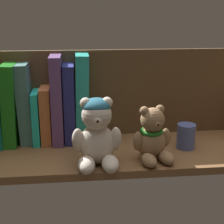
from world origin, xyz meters
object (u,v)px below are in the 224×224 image
object	(u,v)px
book_6	(47,114)
book_9	(82,98)
book_7	(57,99)
book_3	(12,103)
book_5	(37,116)
teddy_bear_smaller	(152,137)
pillar_candle	(186,136)
book_4	(25,103)
teddy_bear_larger	(97,134)
book_8	(69,102)
book_2	(1,116)

from	to	relation	value
book_6	book_9	distance (cm)	11.20
book_6	book_7	size ratio (longest dim) A/B	0.64
book_3	book_6	world-z (taller)	book_3
book_5	teddy_bear_smaller	distance (cm)	34.30
book_7	pillar_candle	bearing A→B (deg)	-15.42
book_4	teddy_bear_larger	size ratio (longest dim) A/B	1.34
book_4	book_6	xyz separation A→B (cm)	(5.70, 0.00, -3.31)
pillar_candle	book_6	bearing A→B (deg)	165.85
book_6	teddy_bear_larger	xyz separation A→B (cm)	(13.40, -17.70, 0.01)
book_8	book_6	bearing A→B (deg)	180.00
book_4	book_7	xyz separation A→B (cm)	(8.99, 0.00, 1.11)
book_7	book_9	xyz separation A→B (cm)	(6.98, 0.00, 0.07)
book_6	book_7	distance (cm)	5.50
book_6	teddy_bear_smaller	distance (cm)	32.00
book_5	book_9	bearing A→B (deg)	0.00
book_3	book_6	distance (cm)	10.13
book_3	book_6	size ratio (longest dim) A/B	1.42
book_2	book_3	world-z (taller)	book_3
book_9	book_4	bearing A→B (deg)	180.00
book_9	book_7	bearing A→B (deg)	180.00
book_2	teddy_bear_smaller	xyz separation A→B (cm)	(40.22, -16.37, -1.85)
book_6	pillar_candle	bearing A→B (deg)	-14.15
book_9	pillar_candle	world-z (taller)	book_9
book_2	book_6	distance (cm)	12.79
book_4	book_6	bearing A→B (deg)	0.00
book_9	book_3	bearing A→B (deg)	180.00
pillar_candle	book_4	bearing A→B (deg)	167.62
teddy_bear_larger	teddy_bear_smaller	world-z (taller)	teddy_bear_larger
book_6	pillar_candle	size ratio (longest dim) A/B	2.35
book_5	book_7	size ratio (longest dim) A/B	0.60
book_3	teddy_bear_smaller	bearing A→B (deg)	-23.87
teddy_bear_smaller	book_8	bearing A→B (deg)	141.77
book_5	pillar_candle	bearing A→B (deg)	-13.26
book_3	book_7	bearing A→B (deg)	0.00
book_2	book_5	size ratio (longest dim) A/B	1.05
book_5	pillar_candle	xyz separation A→B (cm)	(40.98, -9.66, -4.10)
book_5	teddy_bear_smaller	bearing A→B (deg)	-28.53
book_3	book_5	bearing A→B (deg)	0.00
teddy_bear_smaller	book_6	bearing A→B (deg)	149.17
book_8	teddy_bear_smaller	xyz separation A→B (cm)	(20.78, -16.37, -5.15)
book_4	pillar_candle	bearing A→B (deg)	-12.38
book_6	teddy_bear_larger	world-z (taller)	teddy_bear_larger
book_3	teddy_bear_larger	size ratio (longest dim) A/B	1.35
book_2	book_8	distance (cm)	19.71
book_8	pillar_candle	world-z (taller)	book_8
book_6	book_9	bearing A→B (deg)	0.00
book_2	book_3	distance (cm)	4.77
book_6	pillar_candle	distance (cm)	39.77
book_2	book_9	xyz separation A→B (cm)	(23.05, 0.00, 4.63)
book_9	teddy_bear_larger	bearing A→B (deg)	-79.97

